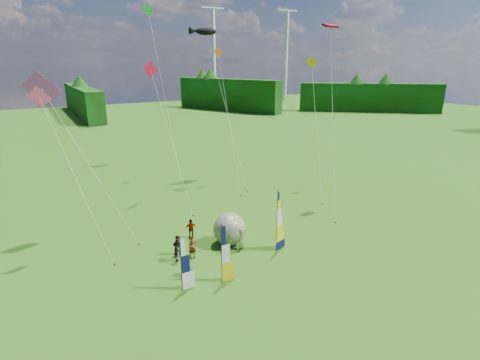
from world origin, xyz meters
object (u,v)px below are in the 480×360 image
feather_banner_main (277,223)px  spectator_b (178,245)px  bol_inflatable (230,229)px  spectator_a (192,247)px  spectator_d (191,229)px  spectator_c (177,252)px  kite_whale (226,101)px  side_banner_far (181,265)px  camp_chair (189,270)px  side_banner_left (222,255)px

feather_banner_main → spectator_b: 7.38m
bol_inflatable → spectator_a: size_ratio=1.53×
bol_inflatable → spectator_d: bol_inflatable is taller
spectator_c → kite_whale: (11.99, 15.23, 8.47)m
side_banner_far → spectator_c: (1.02, 3.53, -1.02)m
spectator_a → kite_whale: bearing=56.8°
spectator_d → kite_whale: 17.77m
spectator_b → spectator_d: 2.88m
spectator_a → spectator_b: 1.16m
bol_inflatable → spectator_d: (-2.15, 2.49, -0.47)m
spectator_d → camp_chair: size_ratio=1.56×
bol_inflatable → spectator_a: (-3.33, -0.56, -0.44)m
camp_chair → kite_whale: (12.10, 17.54, 8.71)m
feather_banner_main → side_banner_far: size_ratio=1.32×
side_banner_left → camp_chair: side_banner_left is taller
spectator_a → spectator_b: size_ratio=1.09×
feather_banner_main → side_banner_left: bearing=178.3°
side_banner_far → spectator_b: bearing=72.0°
spectator_a → spectator_b: bearing=131.5°
side_banner_left → spectator_b: size_ratio=2.56×
spectator_b → side_banner_left: bearing=-46.1°
spectator_b → camp_chair: (-0.48, -3.11, -0.25)m
feather_banner_main → spectator_b: bearing=135.9°
feather_banner_main → spectator_a: (-5.78, 2.20, -1.51)m
bol_inflatable → spectator_b: 4.11m
spectator_b → spectator_c: 0.88m
kite_whale → spectator_d: bearing=-134.9°
spectator_a → camp_chair: spectator_a is taller
spectator_b → kite_whale: bearing=81.5°
side_banner_far → spectator_a: bearing=57.9°
side_banner_left → bol_inflatable: side_banner_left is taller
side_banner_left → spectator_a: side_banner_left is taller
side_banner_left → spectator_c: (-1.52, 3.94, -1.21)m
feather_banner_main → kite_whale: bearing=55.1°
side_banner_left → kite_whale: (10.47, 19.17, 7.26)m
bol_inflatable → spectator_d: size_ratio=1.60×
feather_banner_main → side_banner_left: 5.63m
spectator_c → camp_chair: spectator_c is taller
bol_inflatable → camp_chair: bol_inflatable is taller
spectator_c → kite_whale: bearing=-10.3°
bol_inflatable → kite_whale: size_ratio=0.14×
side_banner_left → camp_chair: 2.71m
spectator_d → bol_inflatable: bearing=142.2°
side_banner_far → bol_inflatable: bearing=36.1°
spectator_d → side_banner_far: bearing=74.2°
side_banner_far → kite_whale: size_ratio=0.19×
spectator_a → spectator_d: bearing=71.1°
bol_inflatable → camp_chair: (-4.55, -2.77, -0.76)m
spectator_a → spectator_c: bearing=176.6°
spectator_b → kite_whale: 20.36m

